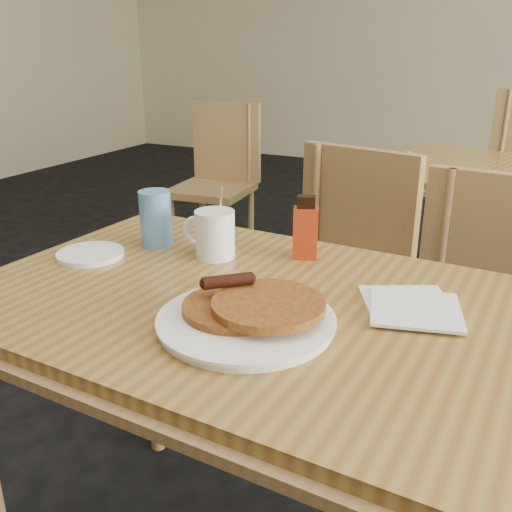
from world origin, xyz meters
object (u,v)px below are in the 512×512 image
(coffee_mug, at_px, (214,233))
(syrup_bottle, at_px, (305,230))
(pancake_plate, at_px, (248,315))
(chair_main_far, at_px, (346,268))
(main_table, at_px, (248,316))
(chair_neighbor_near, at_px, (496,295))
(blue_tumbler, at_px, (156,218))
(chair_wall_extra, at_px, (219,169))

(coffee_mug, distance_m, syrup_bottle, 0.21)
(pancake_plate, bearing_deg, chair_main_far, 95.66)
(chair_main_far, xyz_separation_m, syrup_bottle, (0.05, -0.49, 0.28))
(main_table, bearing_deg, chair_neighbor_near, 59.50)
(blue_tumbler, bearing_deg, chair_wall_extra, 115.50)
(coffee_mug, bearing_deg, chair_main_far, 57.75)
(chair_wall_extra, bearing_deg, blue_tumbler, -69.63)
(chair_neighbor_near, height_order, blue_tumbler, chair_neighbor_near)
(chair_main_far, distance_m, pancake_plate, 0.88)
(coffee_mug, relative_size, syrup_bottle, 1.17)
(coffee_mug, bearing_deg, syrup_bottle, 5.62)
(blue_tumbler, bearing_deg, chair_main_far, 60.90)
(chair_wall_extra, relative_size, coffee_mug, 5.23)
(coffee_mug, height_order, syrup_bottle, coffee_mug)
(chair_main_far, height_order, coffee_mug, coffee_mug)
(pancake_plate, bearing_deg, coffee_mug, 130.05)
(syrup_bottle, distance_m, blue_tumbler, 0.37)
(chair_neighbor_near, relative_size, coffee_mug, 5.29)
(chair_main_far, height_order, chair_wall_extra, chair_main_far)
(chair_main_far, relative_size, syrup_bottle, 6.17)
(chair_main_far, height_order, pancake_plate, chair_main_far)
(chair_wall_extra, distance_m, coffee_mug, 1.99)
(syrup_bottle, height_order, blue_tumbler, syrup_bottle)
(coffee_mug, height_order, blue_tumbler, coffee_mug)
(main_table, distance_m, syrup_bottle, 0.27)
(main_table, xyz_separation_m, chair_main_far, (-0.03, 0.73, -0.16))
(pancake_plate, relative_size, coffee_mug, 1.83)
(chair_main_far, bearing_deg, pancake_plate, -71.04)
(chair_neighbor_near, bearing_deg, main_table, -114.89)
(syrup_bottle, relative_size, blue_tumbler, 1.09)
(pancake_plate, bearing_deg, syrup_bottle, 95.79)
(syrup_bottle, bearing_deg, blue_tumbler, 171.28)
(chair_neighbor_near, bearing_deg, blue_tumbler, -138.88)
(chair_main_far, relative_size, chair_neighbor_near, 1.00)
(chair_wall_extra, relative_size, blue_tumbler, 6.68)
(coffee_mug, bearing_deg, chair_neighbor_near, 24.90)
(chair_neighbor_near, distance_m, blue_tumbler, 0.98)
(pancake_plate, distance_m, blue_tumbler, 0.49)
(main_table, xyz_separation_m, chair_neighbor_near, (0.42, 0.72, -0.16))
(main_table, height_order, coffee_mug, coffee_mug)
(chair_wall_extra, relative_size, pancake_plate, 2.86)
(main_table, relative_size, syrup_bottle, 8.11)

